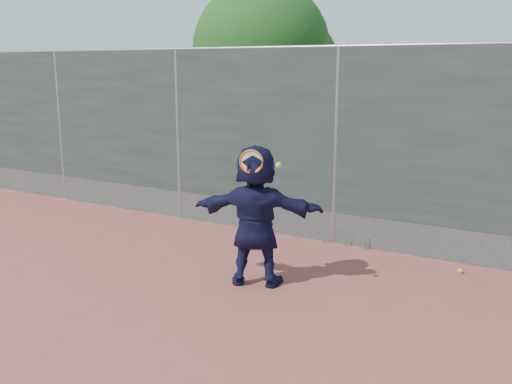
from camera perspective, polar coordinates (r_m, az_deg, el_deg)
The scene contains 7 objects.
ground at distance 6.22m, azimuth -5.09°, elevation -13.51°, with size 80.00×80.00×0.00m, color #9E4C42.
player at distance 7.11m, azimuth 0.00°, elevation -2.35°, with size 1.66×0.53×1.79m, color #141438.
ball_ground at distance 8.18m, azimuth 19.75°, elevation -7.43°, with size 0.07×0.07×0.07m, color gold.
fence at distance 8.75m, azimuth 8.01°, elevation 4.92°, with size 20.00×0.06×3.03m.
swing_action at distance 6.75m, azimuth -0.23°, elevation 2.87°, with size 0.56×0.16×0.51m.
tree_left at distance 12.66m, azimuth 1.28°, elevation 13.51°, with size 3.15×3.00×4.53m.
weed_clump at distance 8.85m, azimuth 9.21°, elevation -4.65°, with size 0.68×0.07×0.30m.
Camera 1 is at (3.25, -4.55, 2.72)m, focal length 40.00 mm.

